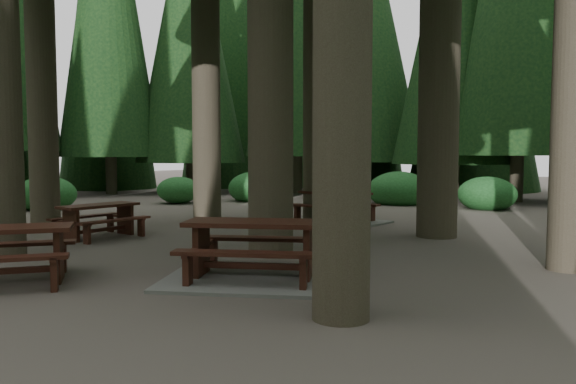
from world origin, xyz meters
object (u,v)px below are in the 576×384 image
Objects in this scene: picnic_table_a at (254,258)px; picnic_table_e at (1,246)px; picnic_table_c at (335,212)px; picnic_table_b at (99,216)px.

picnic_table_a is 1.35× the size of picnic_table_e.
picnic_table_a is 1.28× the size of picnic_table_c.
picnic_table_a is at bearing -100.95° from picnic_table_b.
picnic_table_a is 1.92× the size of picnic_table_b.
picnic_table_a is at bearing -11.48° from picnic_table_e.
picnic_table_c is 8.98m from picnic_table_e.
picnic_table_b is (-5.47, 1.07, 0.18)m from picnic_table_a.
picnic_table_e is at bearing -86.69° from picnic_table_c.
picnic_table_b is at bearing 139.62° from picnic_table_a.
picnic_table_c is at bearing 83.18° from picnic_table_a.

